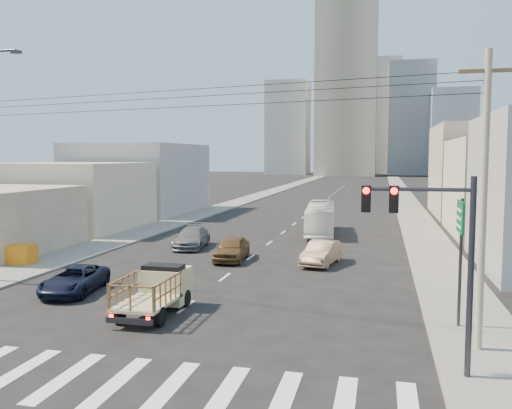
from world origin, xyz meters
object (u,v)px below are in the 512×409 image
at_px(navy_pickup, 74,280).
at_px(traffic_signal, 434,242).
at_px(sedan_grey, 192,238).
at_px(crate_stack, 19,254).
at_px(sedan_tan, 322,253).
at_px(green_sign, 460,232).
at_px(city_bus, 320,218).
at_px(sedan_brown, 232,248).
at_px(utility_pole, 483,198).
at_px(flatbed_pickup, 156,288).

xyz_separation_m(navy_pickup, traffic_signal, (15.87, -6.61, 3.44)).
xyz_separation_m(sedan_grey, crate_stack, (-7.97, -8.42, -0.03)).
distance_m(sedan_tan, green_sign, 13.26).
height_order(city_bus, green_sign, green_sign).
bearing_deg(sedan_brown, utility_pole, -51.70).
height_order(traffic_signal, crate_stack, traffic_signal).
height_order(sedan_grey, crate_stack, sedan_grey).
relative_size(traffic_signal, utility_pole, 0.60).
distance_m(navy_pickup, crate_stack, 8.62).
height_order(utility_pole, crate_stack, utility_pole).
relative_size(flatbed_pickup, navy_pickup, 0.97).
distance_m(city_bus, sedan_grey, 12.35).
relative_size(city_bus, sedan_tan, 2.20).
xyz_separation_m(traffic_signal, crate_stack, (-22.77, 11.78, -3.39)).
xyz_separation_m(navy_pickup, city_bus, (9.33, 22.75, 0.71)).
height_order(sedan_grey, green_sign, green_sign).
relative_size(city_bus, crate_stack, 5.35).
relative_size(traffic_signal, crate_stack, 3.33).
bearing_deg(green_sign, sedan_tan, 119.67).
bearing_deg(green_sign, flatbed_pickup, -176.56).
height_order(sedan_brown, sedan_grey, sedan_brown).
relative_size(sedan_tan, utility_pole, 0.44).
relative_size(flatbed_pickup, green_sign, 0.88).
bearing_deg(city_bus, sedan_grey, -136.70).
bearing_deg(sedan_grey, green_sign, -50.22).
xyz_separation_m(sedan_grey, traffic_signal, (14.80, -20.20, 3.35)).
relative_size(navy_pickup, green_sign, 0.91).
height_order(city_bus, sedan_grey, city_bus).
xyz_separation_m(traffic_signal, utility_pole, (1.73, 2.51, 1.11)).
bearing_deg(sedan_tan, flatbed_pickup, -104.86).
distance_m(utility_pole, crate_stack, 26.58).
bearing_deg(utility_pole, sedan_brown, 132.09).
relative_size(navy_pickup, utility_pole, 0.46).
bearing_deg(sedan_brown, sedan_grey, 132.39).
height_order(navy_pickup, crate_stack, navy_pickup).
distance_m(flatbed_pickup, sedan_tan, 13.21).
bearing_deg(traffic_signal, sedan_brown, 123.33).
relative_size(navy_pickup, sedan_grey, 0.91).
xyz_separation_m(flatbed_pickup, green_sign, (12.03, 0.72, 2.65)).
distance_m(traffic_signal, green_sign, 5.21).
height_order(flatbed_pickup, sedan_tan, flatbed_pickup).
bearing_deg(utility_pole, traffic_signal, -124.61).
bearing_deg(traffic_signal, sedan_tan, 107.12).
xyz_separation_m(sedan_brown, sedan_tan, (5.70, -0.04, -0.04)).
bearing_deg(sedan_grey, crate_stack, -140.46).
bearing_deg(navy_pickup, sedan_brown, 54.43).
bearing_deg(utility_pole, navy_pickup, 166.87).
xyz_separation_m(sedan_brown, traffic_signal, (10.69, -16.26, 3.32)).
height_order(sedan_brown, sedan_tan, sedan_brown).
bearing_deg(green_sign, traffic_signal, -105.55).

